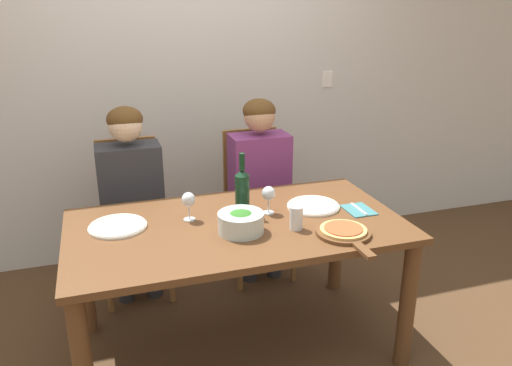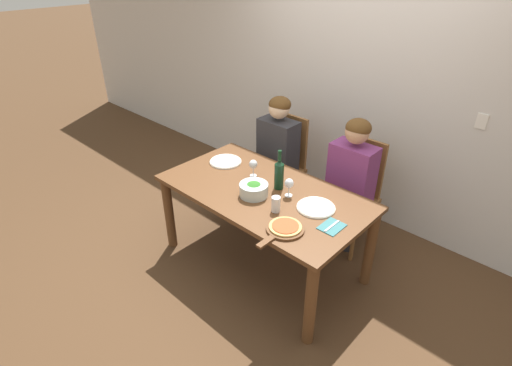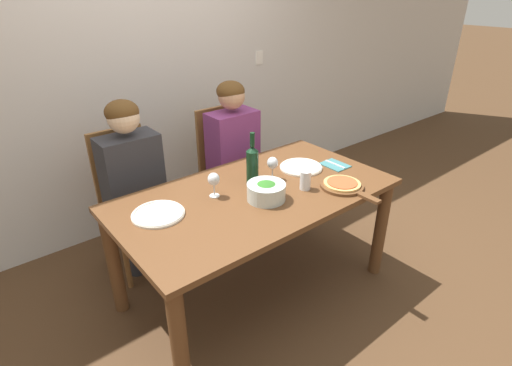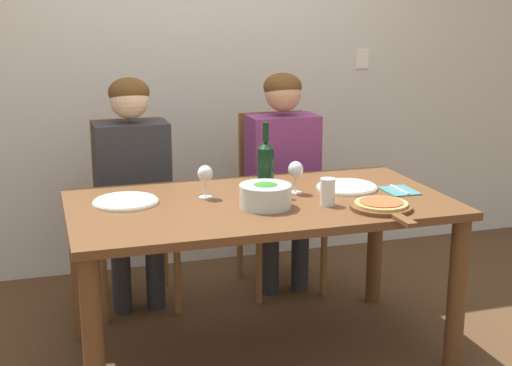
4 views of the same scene
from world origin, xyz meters
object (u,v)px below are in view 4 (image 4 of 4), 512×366
at_px(broccoli_bowl, 265,195).
at_px(wine_glass_right, 296,171).
at_px(wine_glass_left, 205,175).
at_px(wine_bottle, 266,166).
at_px(fork_on_napkin, 399,191).
at_px(chair_left, 132,207).
at_px(dinner_plate_right, 347,187).
at_px(dinner_plate_left, 126,201).
at_px(person_man, 284,162).
at_px(chair_right, 276,195).
at_px(water_tumbler, 328,192).
at_px(pizza_on_board, 382,206).
at_px(person_woman, 133,172).

distance_m(broccoli_bowl, wine_glass_right, 0.28).
bearing_deg(wine_glass_left, wine_bottle, -0.80).
bearing_deg(fork_on_napkin, wine_glass_left, 170.11).
distance_m(chair_left, dinner_plate_right, 1.21).
distance_m(wine_bottle, dinner_plate_left, 0.65).
distance_m(person_man, wine_glass_left, 0.84).
distance_m(chair_right, water_tumbler, 1.03).
bearing_deg(person_man, chair_left, 171.95).
height_order(chair_right, broccoli_bowl, chair_right).
relative_size(wine_bottle, pizza_on_board, 0.82).
bearing_deg(person_woman, wine_bottle, -48.61).
bearing_deg(wine_glass_right, dinner_plate_left, 175.92).
height_order(person_woman, dinner_plate_right, person_woman).
relative_size(broccoli_bowl, water_tumbler, 1.89).
distance_m(person_man, fork_on_napkin, 0.81).
height_order(person_woman, wine_glass_left, person_woman).
xyz_separation_m(person_woman, pizza_on_board, (0.92, -1.00, 0.01)).
xyz_separation_m(dinner_plate_right, wine_glass_left, (-0.68, 0.04, 0.10)).
bearing_deg(chair_right, water_tumbler, -95.94).
bearing_deg(wine_bottle, pizza_on_board, -45.92).
xyz_separation_m(dinner_plate_left, wine_glass_left, (0.36, -0.01, 0.10)).
bearing_deg(chair_left, wine_glass_left, -71.02).
distance_m(water_tumbler, fork_on_napkin, 0.43).
xyz_separation_m(dinner_plate_left, dinner_plate_right, (1.03, -0.05, 0.00)).
xyz_separation_m(chair_left, person_woman, (-0.00, -0.12, 0.22)).
xyz_separation_m(person_woman, broccoli_bowl, (0.46, -0.82, 0.05)).
height_order(person_woman, pizza_on_board, person_woman).
distance_m(person_man, wine_bottle, 0.68).
bearing_deg(fork_on_napkin, dinner_plate_right, 152.05).
bearing_deg(wine_bottle, person_woman, 131.39).
bearing_deg(water_tumbler, wine_bottle, 126.46).
xyz_separation_m(person_man, broccoli_bowl, (-0.37, -0.82, 0.05)).
xyz_separation_m(person_woman, dinner_plate_right, (0.92, -0.64, 0.01)).
xyz_separation_m(chair_left, dinner_plate_left, (-0.11, -0.70, 0.23)).
xyz_separation_m(broccoli_bowl, wine_glass_left, (-0.21, 0.22, 0.05)).
distance_m(wine_bottle, pizza_on_board, 0.57).
height_order(broccoli_bowl, pizza_on_board, broccoli_bowl).
distance_m(person_woman, pizza_on_board, 1.36).
height_order(chair_right, pizza_on_board, chair_right).
distance_m(chair_left, pizza_on_board, 1.47).
bearing_deg(dinner_plate_left, wine_glass_left, -2.22).
bearing_deg(dinner_plate_left, broccoli_bowl, -22.33).
relative_size(pizza_on_board, wine_glass_left, 2.69).
relative_size(person_man, dinner_plate_left, 4.31).
xyz_separation_m(dinner_plate_right, water_tumbler, (-0.20, -0.23, 0.05)).
bearing_deg(broccoli_bowl, wine_glass_right, 41.20).
relative_size(chair_right, wine_glass_left, 6.59).
relative_size(chair_right, person_man, 0.81).
relative_size(person_woman, water_tumbler, 10.39).
distance_m(wine_glass_right, water_tumbler, 0.24).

